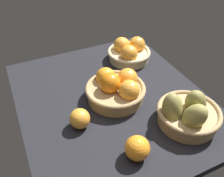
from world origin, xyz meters
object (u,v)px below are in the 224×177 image
(basket_far_right_pears, at_px, (188,113))
(basket_center, at_px, (116,88))
(loose_orange_side_gap, at_px, (137,148))
(loose_orange_front_gap, at_px, (80,119))
(basket_far_left, at_px, (129,52))

(basket_far_right_pears, bearing_deg, basket_center, -144.84)
(basket_far_right_pears, bearing_deg, loose_orange_side_gap, -77.89)
(basket_center, distance_m, basket_far_right_pears, 0.28)
(basket_center, height_order, loose_orange_front_gap, basket_center)
(basket_center, distance_m, loose_orange_side_gap, 0.29)
(loose_orange_side_gap, bearing_deg, basket_far_left, 154.31)
(basket_far_right_pears, relative_size, loose_orange_front_gap, 3.11)
(basket_center, xyz_separation_m, loose_orange_front_gap, (0.08, -0.18, -0.01))
(basket_center, bearing_deg, loose_orange_side_gap, -13.20)
(basket_far_left, distance_m, basket_far_right_pears, 0.46)
(basket_far_left, bearing_deg, basket_center, -37.92)
(basket_far_left, relative_size, loose_orange_side_gap, 2.62)
(basket_far_left, height_order, loose_orange_front_gap, basket_far_left)
(loose_orange_front_gap, bearing_deg, basket_far_right_pears, 66.91)
(basket_far_left, relative_size, loose_orange_front_gap, 2.88)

